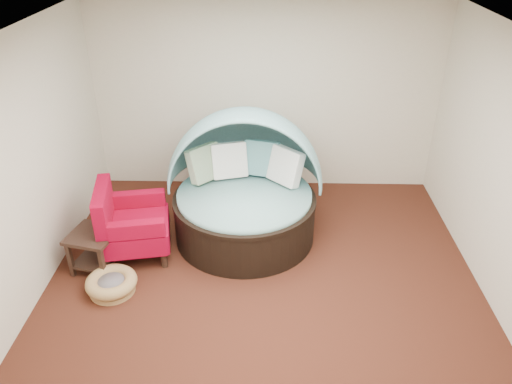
{
  "coord_description": "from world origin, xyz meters",
  "views": [
    {
      "loc": [
        0.03,
        -4.45,
        3.8
      ],
      "look_at": [
        -0.1,
        0.6,
        0.91
      ],
      "focal_mm": 35.0,
      "sensor_mm": 36.0,
      "label": 1
    }
  ],
  "objects_px": {
    "pet_basket": "(112,284)",
    "red_armchair": "(129,224)",
    "side_table": "(95,246)",
    "canopy_daybed": "(245,181)"
  },
  "relations": [
    {
      "from": "side_table",
      "to": "red_armchair",
      "type": "bearing_deg",
      "value": 39.94
    },
    {
      "from": "side_table",
      "to": "canopy_daybed",
      "type": "bearing_deg",
      "value": 25.42
    },
    {
      "from": "pet_basket",
      "to": "red_armchair",
      "type": "relative_size",
      "value": 0.78
    },
    {
      "from": "canopy_daybed",
      "to": "side_table",
      "type": "height_order",
      "value": "canopy_daybed"
    },
    {
      "from": "canopy_daybed",
      "to": "side_table",
      "type": "relative_size",
      "value": 3.16
    },
    {
      "from": "canopy_daybed",
      "to": "side_table",
      "type": "distance_m",
      "value": 1.98
    },
    {
      "from": "canopy_daybed",
      "to": "red_armchair",
      "type": "bearing_deg",
      "value": -159.62
    },
    {
      "from": "canopy_daybed",
      "to": "red_armchair",
      "type": "xyz_separation_m",
      "value": [
        -1.39,
        -0.53,
        -0.33
      ]
    },
    {
      "from": "red_armchair",
      "to": "side_table",
      "type": "xyz_separation_m",
      "value": [
        -0.35,
        -0.3,
        -0.12
      ]
    },
    {
      "from": "pet_basket",
      "to": "red_armchair",
      "type": "xyz_separation_m",
      "value": [
        0.07,
        0.71,
        0.34
      ]
    }
  ]
}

